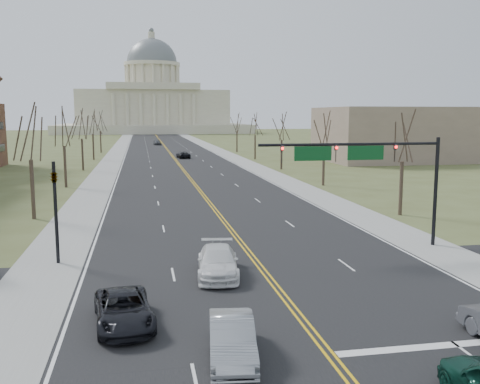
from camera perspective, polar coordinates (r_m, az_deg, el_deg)
name	(u,v)px	position (r m, az deg, el deg)	size (l,w,h in m)	color
ground	(321,344)	(21.37, 8.64, -15.73)	(600.00, 600.00, 0.00)	#4A5028
road	(169,151)	(128.86, -7.62, 4.34)	(20.00, 380.00, 0.01)	black
cross_road	(281,293)	(26.71, 4.35, -10.66)	(120.00, 14.00, 0.01)	black
sidewalk_left	(117,152)	(128.80, -12.98, 4.20)	(4.00, 380.00, 0.03)	gray
sidewalk_right	(218,151)	(130.02, -2.32, 4.44)	(4.00, 380.00, 0.03)	gray
center_line	(169,151)	(128.86, -7.62, 4.34)	(0.42, 380.00, 0.01)	gold
edge_line_left	(127,152)	(128.73, -12.00, 4.23)	(0.15, 380.00, 0.01)	silver
edge_line_right	(209,151)	(129.73, -3.29, 4.42)	(0.15, 380.00, 0.01)	silver
stop_bar	(456,344)	(22.61, 22.00, -14.83)	(9.50, 0.50, 0.01)	silver
capitol	(153,103)	(268.45, -9.27, 9.33)	(90.00, 60.00, 50.00)	beige
signal_mast	(365,160)	(34.96, 13.15, 3.30)	(12.12, 0.44, 7.20)	black
signal_left	(55,201)	(32.65, -19.11, -0.90)	(0.32, 0.36, 6.00)	black
tree_r_0	(403,139)	(47.85, 17.01, 5.38)	(3.74, 3.74, 8.50)	#3D2F24
tree_l_0	(30,136)	(47.28, -21.54, 5.61)	(3.96, 3.96, 9.00)	#3D2F24
tree_r_1	(324,132)	(66.22, 8.98, 6.34)	(3.74, 3.74, 8.50)	#3D2F24
tree_l_1	(63,129)	(67.02, -18.32, 6.38)	(3.96, 3.96, 9.00)	#3D2F24
tree_r_2	(282,128)	(85.33, 4.48, 6.82)	(3.74, 3.74, 8.50)	#3D2F24
tree_l_2	(81,126)	(86.88, -16.57, 6.79)	(3.96, 3.96, 9.00)	#3D2F24
tree_r_3	(255,126)	(104.77, 1.63, 7.10)	(3.74, 3.74, 8.50)	#3D2F24
tree_l_3	(92,124)	(106.79, -15.46, 7.04)	(3.96, 3.96, 9.00)	#3D2F24
tree_r_4	(237,124)	(124.39, -0.33, 7.29)	(3.74, 3.74, 8.50)	#3D2F24
tree_l_4	(100,122)	(126.73, -14.71, 7.21)	(3.96, 3.96, 9.00)	#3D2F24
bldg_right_mass	(391,134)	(105.33, 15.79, 5.96)	(25.00, 20.00, 10.00)	#796756
car_sb_inner_lead	(232,339)	(19.67, -0.86, -15.41)	(1.58, 4.53, 1.49)	#919498
car_sb_outer_lead	(124,309)	(23.05, -12.30, -12.15)	(2.25, 4.88, 1.36)	black
car_sb_inner_second	(218,262)	(29.12, -2.38, -7.44)	(2.14, 5.28, 1.53)	white
car_far_nb	(183,155)	(107.90, -6.08, 3.97)	(2.21, 4.79, 1.33)	black
car_far_sb	(157,142)	(156.34, -8.81, 5.27)	(1.82, 4.52, 1.54)	#4C4F54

